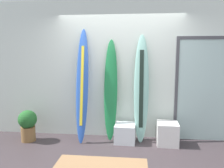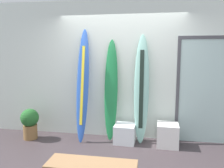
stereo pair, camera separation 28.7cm
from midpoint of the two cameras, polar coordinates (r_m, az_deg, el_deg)
ground at (r=3.83m, az=2.03°, el=-19.68°), size 8.00×8.00×0.04m
wall_back at (r=4.70m, az=4.26°, el=3.62°), size 7.20×0.20×2.80m
surfboard_cobalt at (r=4.50m, az=-5.59°, el=-0.48°), size 0.24×0.50×2.22m
surfboard_emerald at (r=4.51m, az=1.57°, el=-1.80°), size 0.28×0.27×2.01m
surfboard_seafoam at (r=4.42m, az=9.28°, el=-1.43°), size 0.29×0.32×2.10m
display_block_left at (r=4.52m, az=15.63°, el=-12.27°), size 0.41×0.41×0.43m
display_block_center at (r=4.55m, az=5.12°, el=-12.32°), size 0.42×0.42×0.36m
glass_door at (r=4.76m, az=24.73°, el=-1.12°), size 1.20×0.06×2.06m
potted_plant at (r=4.91m, az=-18.38°, el=-9.10°), size 0.36×0.36×0.62m
bench at (r=2.87m, az=-2.13°, el=-20.28°), size 1.08×0.36×0.45m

